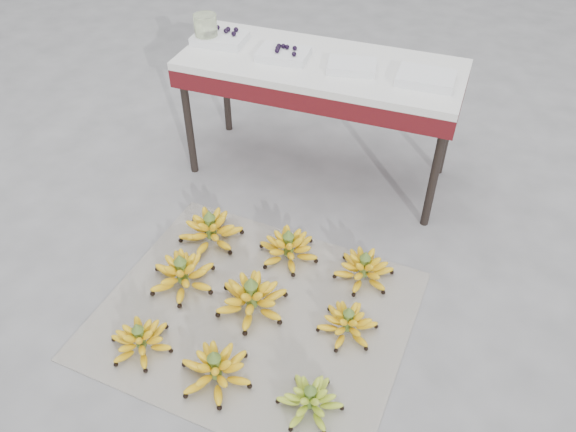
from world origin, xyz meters
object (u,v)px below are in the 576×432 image
(bunch_mid_left, at_px, (182,274))
(tray_left, at_px, (283,54))
(bunch_mid_center, at_px, (252,298))
(tray_far_right, at_px, (426,78))
(bunch_back_center, at_px, (288,248))
(tray_right, at_px, (352,66))
(glass_jar, at_px, (206,29))
(bunch_front_left, at_px, (140,340))
(bunch_back_left, at_px, (211,230))
(newspaper_mat, at_px, (255,314))
(bunch_front_right, at_px, (310,400))
(bunch_mid_right, at_px, (348,323))
(vendor_table, at_px, (320,75))
(bunch_back_right, at_px, (364,269))
(tray_far_left, at_px, (220,38))
(bunch_front_center, at_px, (216,369))

(bunch_mid_left, bearing_deg, tray_left, 98.91)
(bunch_mid_center, height_order, tray_left, tray_left)
(bunch_mid_center, bearing_deg, tray_far_right, 45.63)
(bunch_back_center, height_order, tray_right, tray_right)
(bunch_mid_center, xyz_separation_m, tray_right, (0.11, 0.99, 0.60))
(tray_left, height_order, glass_jar, glass_jar)
(bunch_mid_left, height_order, bunch_mid_center, bunch_mid_center)
(bunch_front_left, bearing_deg, bunch_back_left, 106.54)
(tray_right, distance_m, glass_jar, 0.77)
(newspaper_mat, height_order, glass_jar, glass_jar)
(bunch_front_right, relative_size, tray_right, 0.95)
(newspaper_mat, distance_m, bunch_mid_right, 0.39)
(bunch_front_left, xyz_separation_m, tray_far_right, (0.79, 1.32, 0.62))
(vendor_table, bearing_deg, bunch_front_right, -73.00)
(newspaper_mat, xyz_separation_m, tray_left, (-0.25, 1.02, 0.67))
(bunch_back_left, xyz_separation_m, tray_right, (0.46, 0.67, 0.60))
(tray_left, bearing_deg, bunch_front_right, -65.91)
(vendor_table, bearing_deg, newspaper_mat, -86.31)
(newspaper_mat, bearing_deg, bunch_back_right, 43.69)
(bunch_mid_center, xyz_separation_m, bunch_back_right, (0.40, 0.33, -0.01))
(newspaper_mat, relative_size, tray_far_left, 4.66)
(bunch_mid_left, relative_size, bunch_back_center, 1.09)
(bunch_front_center, xyz_separation_m, tray_far_left, (-0.59, 1.41, 0.61))
(bunch_front_left, bearing_deg, glass_jar, 118.37)
(bunch_front_left, xyz_separation_m, bunch_mid_left, (-0.01, 0.36, 0.01))
(bunch_front_center, distance_m, bunch_back_left, 0.77)
(newspaper_mat, xyz_separation_m, bunch_front_left, (-0.35, -0.31, 0.05))
(bunch_back_center, xyz_separation_m, glass_jar, (-0.69, 0.68, 0.66))
(tray_far_right, bearing_deg, bunch_mid_left, -129.63)
(bunch_front_left, relative_size, tray_right, 1.22)
(newspaper_mat, height_order, bunch_front_center, bunch_front_center)
(bunch_back_center, distance_m, tray_far_right, 0.98)
(bunch_front_right, bearing_deg, bunch_front_left, 178.86)
(tray_far_right, bearing_deg, bunch_back_right, -95.41)
(bunch_mid_center, height_order, tray_right, tray_right)
(bunch_back_left, relative_size, tray_right, 1.35)
(bunch_back_left, bearing_deg, newspaper_mat, -51.27)
(bunch_mid_center, xyz_separation_m, bunch_mid_right, (0.41, 0.02, -0.01))
(bunch_front_right, relative_size, bunch_back_right, 0.80)
(bunch_back_center, height_order, vendor_table, vendor_table)
(tray_far_right, bearing_deg, vendor_table, 175.62)
(tray_left, bearing_deg, vendor_table, 9.99)
(bunch_front_center, xyz_separation_m, bunch_back_left, (-0.35, 0.68, 0.00))
(tray_far_right, bearing_deg, bunch_front_right, -93.60)
(bunch_front_center, bearing_deg, bunch_back_center, 98.27)
(bunch_back_center, bearing_deg, bunch_front_left, -105.90)
(bunch_back_right, bearing_deg, tray_far_left, 136.21)
(newspaper_mat, bearing_deg, bunch_mid_center, 128.74)
(bunch_back_center, distance_m, glass_jar, 1.17)
(bunch_mid_left, distance_m, tray_right, 1.23)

